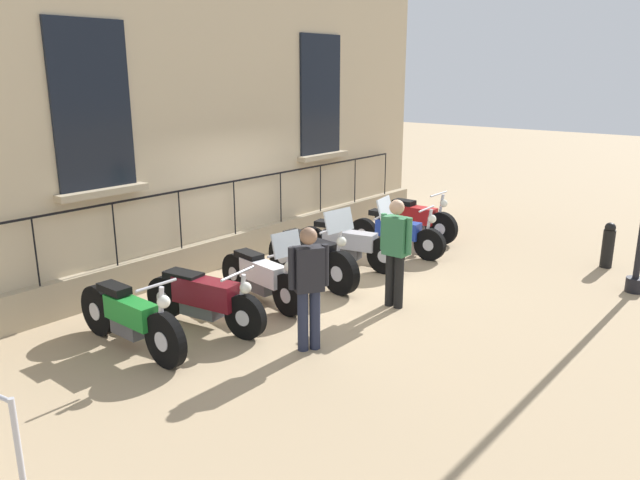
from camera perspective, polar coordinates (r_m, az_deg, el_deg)
The scene contains 12 objects.
ground_plane at distance 10.41m, azimuth -0.70°, elevation -4.09°, with size 60.00×60.00×0.00m, color tan.
building_facade at distance 11.42m, azimuth -9.88°, elevation 16.21°, with size 0.82×11.79×7.54m.
motorcycle_green at distance 8.25m, azimuth -17.18°, elevation -7.00°, with size 2.18×0.56×1.05m.
motorcycle_maroon at distance 8.71m, azimuth -10.70°, elevation -5.39°, with size 2.06×0.68×0.92m.
motorcycle_white at distance 9.47m, azimuth -5.38°, elevation -3.49°, with size 1.99×0.66×1.26m.
motorcycle_black at distance 10.26m, azimuth -0.72°, elevation -1.66°, with size 2.07×0.71×1.39m.
motorcycle_silver at distance 11.17m, azimuth 2.63°, elevation -0.44°, with size 2.16×0.75×1.37m.
motorcycle_blue at distance 12.08m, azimuth 7.09°, elevation 0.56°, with size 2.08×0.60×1.01m.
motorcycle_red at distance 13.16m, azimuth 8.84°, elevation 1.84°, with size 1.94×0.68×1.07m.
bollard at distance 12.33m, azimuth 25.15°, elevation -0.42°, with size 0.21×0.21×0.84m.
pedestrian_standing at distance 7.74m, azimuth -1.05°, elevation -3.95°, with size 0.38×0.46×1.62m.
pedestrian_walking at distance 9.22m, azimuth 7.02°, elevation -0.69°, with size 0.53×0.22×1.66m.
Camera 1 is at (6.35, -7.49, 3.48)m, focal length 34.52 mm.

